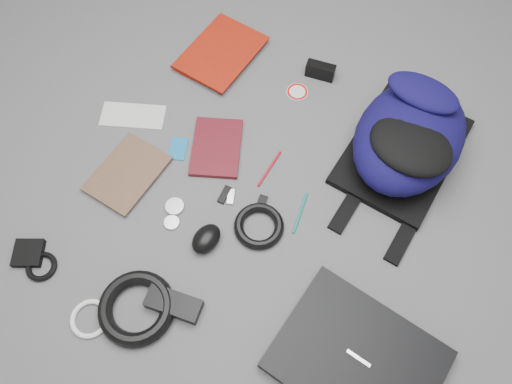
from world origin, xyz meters
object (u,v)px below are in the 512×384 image
at_px(backpack, 410,136).
at_px(pouch, 28,253).
at_px(laptop, 357,359).
at_px(power_brick, 174,304).
at_px(comic_book, 106,161).
at_px(dvd_case, 216,147).
at_px(mouse, 206,239).
at_px(compact_camera, 320,71).
at_px(textbook_red, 196,40).

relative_size(backpack, pouch, 5.92).
bearing_deg(laptop, power_brick, -162.05).
distance_m(comic_book, dvd_case, 0.33).
distance_m(dvd_case, mouse, 0.30).
relative_size(backpack, compact_camera, 4.89).
bearing_deg(pouch, laptop, 6.93).
xyz_separation_m(textbook_red, pouch, (-0.06, -0.86, -0.01)).
bearing_deg(laptop, dvd_case, 155.41).
relative_size(power_brick, pouch, 1.85).
distance_m(backpack, comic_book, 0.88).
height_order(laptop, compact_camera, compact_camera).
distance_m(dvd_case, compact_camera, 0.43).
bearing_deg(compact_camera, comic_book, -134.48).
bearing_deg(pouch, backpack, 41.65).
relative_size(laptop, comic_book, 1.70).
bearing_deg(textbook_red, backpack, -0.95).
height_order(textbook_red, comic_book, textbook_red).
height_order(compact_camera, pouch, compact_camera).
distance_m(laptop, mouse, 0.49).
bearing_deg(compact_camera, power_brick, -100.02).
xyz_separation_m(textbook_red, mouse, (0.36, -0.62, 0.01)).
distance_m(mouse, power_brick, 0.19).
bearing_deg(textbook_red, comic_book, -84.11).
distance_m(compact_camera, pouch, 1.03).
xyz_separation_m(dvd_case, compact_camera, (0.18, 0.39, 0.02)).
bearing_deg(mouse, pouch, -139.89).
distance_m(dvd_case, pouch, 0.60).
distance_m(comic_book, power_brick, 0.49).
height_order(comic_book, dvd_case, comic_book).
bearing_deg(comic_book, dvd_case, 40.20).
relative_size(dvd_case, mouse, 2.15).
distance_m(textbook_red, compact_camera, 0.43).
relative_size(dvd_case, power_brick, 1.41).
bearing_deg(laptop, textbook_red, 148.15).
distance_m(comic_book, pouch, 0.33).
xyz_separation_m(laptop, mouse, (-0.48, 0.12, 0.01)).
bearing_deg(power_brick, textbook_red, 108.56).
bearing_deg(mouse, dvd_case, 122.81).
xyz_separation_m(backpack, comic_book, (-0.79, -0.40, -0.09)).
distance_m(backpack, laptop, 0.63).
height_order(backpack, dvd_case, backpack).
relative_size(dvd_case, compact_camera, 2.16).
bearing_deg(pouch, textbook_red, 86.13).
bearing_deg(comic_book, pouch, -88.50).
bearing_deg(dvd_case, laptop, -54.86).
height_order(backpack, mouse, backpack).
bearing_deg(dvd_case, textbook_red, 105.72).
relative_size(textbook_red, dvd_case, 1.38).
xyz_separation_m(laptop, compact_camera, (-0.41, 0.79, 0.01)).
distance_m(backpack, compact_camera, 0.38).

